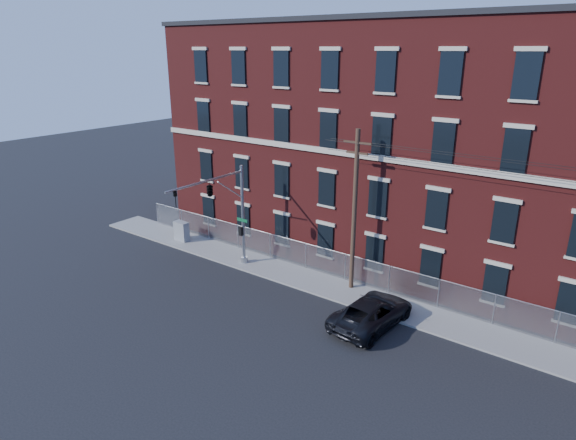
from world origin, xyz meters
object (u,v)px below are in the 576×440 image
(traffic_signal_mast, at_px, (218,198))
(utility_pole_near, at_px, (355,209))
(utility_cabinet, at_px, (182,231))
(pickup_truck, at_px, (372,312))

(traffic_signal_mast, xyz_separation_m, utility_pole_near, (8.00, 3.42, -0.05))
(traffic_signal_mast, bearing_deg, utility_cabinet, 158.87)
(utility_cabinet, bearing_deg, pickup_truck, -6.21)
(utility_pole_near, distance_m, utility_cabinet, 15.44)
(traffic_signal_mast, height_order, pickup_truck, traffic_signal_mast)
(traffic_signal_mast, height_order, utility_cabinet, traffic_signal_mast)
(traffic_signal_mast, xyz_separation_m, utility_cabinet, (-6.76, 2.61, -4.51))
(utility_pole_near, height_order, pickup_truck, utility_pole_near)
(pickup_truck, height_order, utility_cabinet, utility_cabinet)
(utility_pole_near, xyz_separation_m, pickup_truck, (3.06, -3.14, -4.55))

